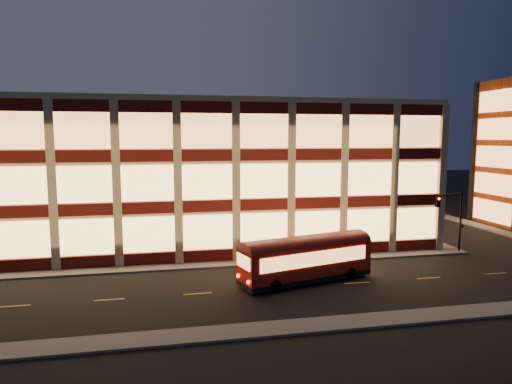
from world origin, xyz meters
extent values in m
plane|color=black|center=(0.00, 0.00, 0.00)|extent=(200.00, 200.00, 0.00)
cube|color=#514F4C|center=(-3.00, 1.00, 0.07)|extent=(54.00, 2.00, 0.15)
cube|color=#514F4C|center=(23.00, 17.00, 0.07)|extent=(2.00, 30.00, 0.15)
cube|color=#514F4C|center=(34.00, 17.00, 0.07)|extent=(2.00, 30.00, 0.15)
cube|color=#514F4C|center=(0.00, -13.00, 0.07)|extent=(100.00, 2.00, 0.15)
cube|color=tan|center=(-3.00, 17.00, 7.00)|extent=(50.00, 30.00, 14.00)
cube|color=tan|center=(-3.00, 17.00, 14.25)|extent=(50.40, 30.40, 0.50)
cube|color=#470C0A|center=(-3.00, 1.88, 0.65)|extent=(50.10, 0.25, 1.00)
cube|color=#F1B065|center=(-3.00, 1.90, 2.75)|extent=(49.00, 0.20, 3.00)
cube|color=#470C0A|center=(22.12, 17.00, 0.65)|extent=(0.25, 30.10, 1.00)
cube|color=#F1B065|center=(22.10, 17.00, 2.75)|extent=(0.20, 29.00, 3.00)
cube|color=#470C0A|center=(-3.00, 1.88, 5.05)|extent=(50.10, 0.25, 1.00)
cube|color=#F1B065|center=(-3.00, 1.90, 7.15)|extent=(49.00, 0.20, 3.00)
cube|color=#470C0A|center=(22.12, 17.00, 5.05)|extent=(0.25, 30.10, 1.00)
cube|color=#F1B065|center=(22.10, 17.00, 7.15)|extent=(0.20, 29.00, 3.00)
cube|color=#470C0A|center=(-3.00, 1.88, 9.45)|extent=(50.10, 0.25, 1.00)
cube|color=#F1B065|center=(-3.00, 1.90, 11.55)|extent=(49.00, 0.20, 3.00)
cube|color=#470C0A|center=(22.12, 17.00, 9.45)|extent=(0.25, 30.10, 1.00)
cube|color=#F1B065|center=(22.10, 17.00, 11.55)|extent=(0.20, 29.00, 3.00)
cube|color=black|center=(36.00, 16.00, 9.00)|extent=(0.60, 0.60, 18.00)
cube|color=#FFA459|center=(35.92, 12.00, 1.80)|extent=(0.16, 6.60, 2.60)
cube|color=#FFA459|center=(35.92, 12.00, 5.20)|extent=(0.16, 6.60, 2.60)
cube|color=#FFA459|center=(35.92, 12.00, 8.60)|extent=(0.16, 6.60, 2.60)
cube|color=#FFA459|center=(35.92, 12.00, 12.00)|extent=(0.16, 6.60, 2.60)
cube|color=#FFA459|center=(35.92, 12.00, 15.40)|extent=(0.16, 6.60, 2.60)
cylinder|color=black|center=(23.50, 0.80, 3.00)|extent=(0.18, 0.18, 6.00)
cylinder|color=black|center=(21.75, 0.05, 5.70)|extent=(3.56, 1.63, 0.14)
cube|color=black|center=(20.00, -0.70, 5.20)|extent=(0.32, 0.32, 0.95)
sphere|color=#FF0C05|center=(20.00, -0.88, 5.50)|extent=(0.20, 0.20, 0.20)
cube|color=black|center=(23.50, 0.60, 2.60)|extent=(0.25, 0.18, 0.28)
cube|color=maroon|center=(6.31, -4.81, 1.78)|extent=(10.81, 5.31, 2.41)
cube|color=black|center=(6.31, -4.81, 0.37)|extent=(10.81, 5.31, 0.37)
cylinder|color=black|center=(3.38, -6.81, 0.47)|extent=(0.99, 0.55, 0.94)
cylinder|color=black|center=(2.77, -4.58, 0.47)|extent=(0.99, 0.55, 0.94)
cylinder|color=black|center=(9.85, -5.03, 0.47)|extent=(0.99, 0.55, 0.94)
cylinder|color=black|center=(9.24, -2.80, 0.47)|extent=(0.99, 0.55, 0.94)
cube|color=#FFA459|center=(6.67, -6.10, 2.10)|extent=(8.92, 2.51, 1.05)
cube|color=#FFA459|center=(5.95, -3.51, 2.10)|extent=(8.92, 2.51, 1.05)
camera|label=1|loc=(-4.17, -37.26, 10.97)|focal=32.00mm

